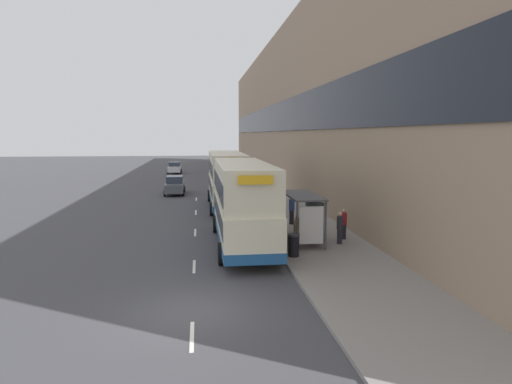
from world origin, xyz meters
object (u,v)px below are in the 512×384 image
car_1 (175,168)px  pedestrian_3 (297,232)px  litter_bin (294,245)px  pedestrian_2 (340,228)px  double_decker_bus_near (243,202)px  pedestrian_at_shelter (292,209)px  bus_shelter (307,210)px  car_0 (175,185)px  pedestrian_1 (344,224)px  double_decker_bus_ahead (227,179)px

car_1 → pedestrian_3: bearing=100.1°
litter_bin → pedestrian_2: bearing=36.1°
double_decker_bus_near → car_1: size_ratio=2.71×
car_1 → pedestrian_at_shelter: (9.26, -40.24, 0.23)m
bus_shelter → litter_bin: bearing=-115.8°
pedestrian_2 → litter_bin: bearing=-143.9°
bus_shelter → car_0: bus_shelter is taller
pedestrian_1 → car_1: bearing=104.1°
bus_shelter → car_1: bus_shelter is taller
car_1 → pedestrian_1: bearing=104.1°
pedestrian_2 → double_decker_bus_near: bearing=172.2°
bus_shelter → pedestrian_2: size_ratio=2.55×
bus_shelter → litter_bin: (-1.22, -2.53, -1.21)m
double_decker_bus_ahead → litter_bin: bearing=-82.0°
bus_shelter → double_decker_bus_near: bearing=176.2°
double_decker_bus_near → car_0: double_decker_bus_near is taller
double_decker_bus_ahead → pedestrian_2: 14.01m
pedestrian_at_shelter → pedestrian_2: size_ratio=1.10×
pedestrian_2 → car_1: bearing=103.2°
car_0 → litter_bin: (6.61, -24.08, -0.19)m
bus_shelter → double_decker_bus_ahead: (-3.35, 12.58, 0.41)m
bus_shelter → pedestrian_3: bus_shelter is taller
bus_shelter → litter_bin: bus_shelter is taller
car_0 → pedestrian_3: bearing=107.3°
bus_shelter → pedestrian_at_shelter: 5.01m
car_0 → pedestrian_2: (9.45, -22.01, 0.12)m
double_decker_bus_near → bus_shelter: bearing=-3.8°
pedestrian_at_shelter → pedestrian_2: 5.57m
car_1 → pedestrian_1: size_ratio=2.36×
pedestrian_1 → pedestrian_2: pedestrian_2 is taller
litter_bin → double_decker_bus_ahead: bearing=98.0°
car_0 → pedestrian_at_shelter: bearing=115.8°
pedestrian_3 → litter_bin: 1.49m
bus_shelter → double_decker_bus_near: 3.33m
car_1 → car_0: bearing=93.0°
bus_shelter → car_1: size_ratio=1.09×
car_0 → litter_bin: 24.97m
pedestrian_1 → pedestrian_3: pedestrian_1 is taller
pedestrian_1 → pedestrian_at_shelter: bearing=114.0°
pedestrian_1 → pedestrian_2: 1.16m
double_decker_bus_near → pedestrian_3: double_decker_bus_near is taller
double_decker_bus_near → litter_bin: size_ratio=9.96×
pedestrian_3 → car_1: bearing=100.1°
pedestrian_2 → pedestrian_3: size_ratio=1.01×
double_decker_bus_ahead → car_1: (-5.69, 32.60, -1.45)m
car_0 → bus_shelter: bearing=110.0°
double_decker_bus_near → car_0: 21.86m
bus_shelter → pedestrian_1: (2.17, 0.57, -0.90)m
pedestrian_at_shelter → litter_bin: bearing=-100.9°
bus_shelter → pedestrian_at_shelter: bus_shelter is taller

